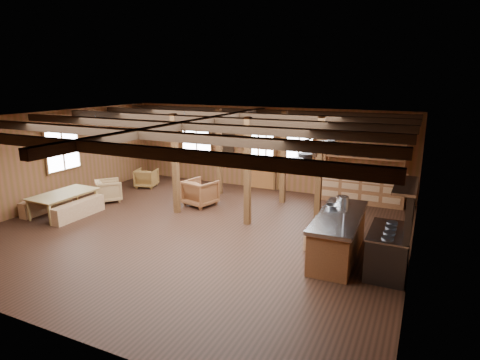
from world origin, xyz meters
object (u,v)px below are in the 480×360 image
at_px(armchair_a, 146,178).
at_px(armchair_b, 200,193).
at_px(commercial_range, 392,244).
at_px(dining_table, 65,204).
at_px(kitchen_island, 338,235).
at_px(armchair_c, 109,191).

height_order(armchair_a, armchair_b, armchair_b).
relative_size(commercial_range, dining_table, 1.02).
bearing_deg(commercial_range, kitchen_island, 164.95).
distance_m(kitchen_island, dining_table, 7.48).
height_order(armchair_a, armchair_c, armchair_c).
bearing_deg(armchair_b, armchair_c, 30.96).
relative_size(kitchen_island, armchair_c, 3.38).
relative_size(commercial_range, armchair_a, 2.57).
bearing_deg(armchair_c, commercial_range, -147.87).
xyz_separation_m(kitchen_island, dining_table, (-7.46, -0.53, -0.17)).
bearing_deg(armchair_a, kitchen_island, 141.90).
bearing_deg(kitchen_island, armchair_a, 157.29).
height_order(dining_table, armchair_b, armchair_b).
distance_m(kitchen_island, armchair_a, 7.83).
bearing_deg(dining_table, armchair_c, -5.70).
height_order(kitchen_island, armchair_c, kitchen_island).
bearing_deg(commercial_range, armchair_a, 159.46).
bearing_deg(commercial_range, armchair_c, 171.33).
xyz_separation_m(dining_table, armchair_c, (0.18, 1.52, 0.03)).
bearing_deg(dining_table, armchair_b, -50.27).
bearing_deg(commercial_range, dining_table, -178.40).
relative_size(kitchen_island, dining_table, 1.42).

